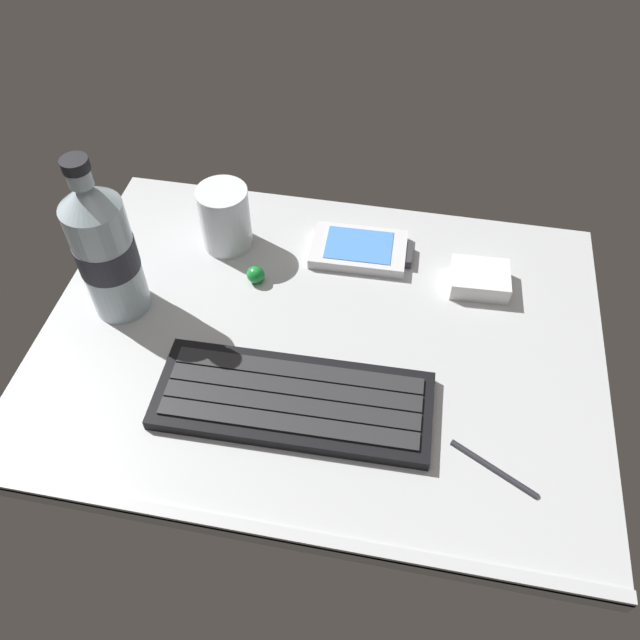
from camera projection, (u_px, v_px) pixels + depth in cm
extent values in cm
cube|color=#B7BABC|center=(320.00, 342.00, 74.78)|extent=(64.00, 48.00, 2.00)
cube|color=#B7BABC|center=(273.00, 531.00, 58.92)|extent=(64.00, 1.20, 0.80)
cube|color=black|center=(293.00, 401.00, 67.61)|extent=(29.24, 11.65, 1.40)
cube|color=#28282B|center=(299.00, 371.00, 69.05)|extent=(26.72, 2.60, 0.30)
cube|color=#28282B|center=(295.00, 387.00, 67.66)|extent=(26.72, 2.60, 0.30)
cube|color=#28282B|center=(291.00, 405.00, 66.26)|extent=(26.72, 2.60, 0.30)
cube|color=#28282B|center=(287.00, 423.00, 64.87)|extent=(26.72, 2.60, 0.30)
cube|color=silver|center=(359.00, 249.00, 82.30)|extent=(12.19, 7.90, 1.40)
cube|color=#4C8CEA|center=(359.00, 245.00, 81.73)|extent=(8.55, 6.14, 0.10)
cube|color=#333338|center=(409.00, 255.00, 81.65)|extent=(0.90, 3.82, 1.12)
cylinder|color=silver|center=(225.00, 218.00, 80.84)|extent=(6.40, 6.40, 8.50)
cylinder|color=brown|center=(226.00, 224.00, 81.60)|extent=(5.50, 5.50, 6.12)
cylinder|color=silver|center=(108.00, 259.00, 71.52)|extent=(6.60, 6.60, 15.00)
cone|color=silver|center=(86.00, 196.00, 64.70)|extent=(6.60, 6.60, 2.80)
cylinder|color=silver|center=(79.00, 177.00, 62.94)|extent=(2.51, 2.51, 1.80)
cylinder|color=black|center=(75.00, 164.00, 61.79)|extent=(2.77, 2.77, 1.20)
cylinder|color=#2D2D38|center=(107.00, 254.00, 70.94)|extent=(6.73, 6.73, 3.80)
cube|color=white|center=(480.00, 279.00, 78.23)|extent=(7.26, 5.93, 2.40)
sphere|color=#198C33|center=(256.00, 274.00, 78.88)|extent=(2.20, 2.20, 2.20)
cylinder|color=#26262B|center=(494.00, 467.00, 63.07)|extent=(8.72, 5.07, 0.70)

